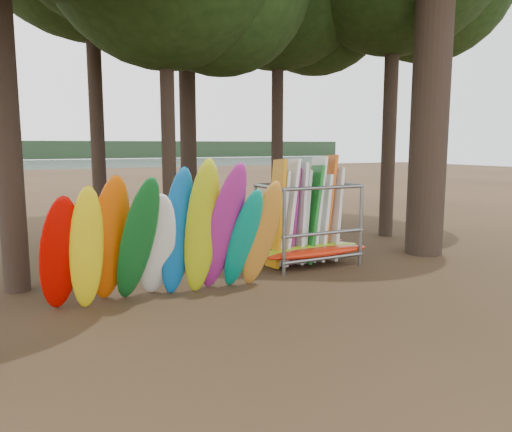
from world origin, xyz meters
name	(u,v)px	position (x,y,z in m)	size (l,w,h in m)	color
ground	(301,283)	(0.00, 0.00, 0.00)	(120.00, 120.00, 0.00)	#47331E
lake	(52,169)	(0.00, 60.00, 0.00)	(160.00, 160.00, 0.00)	gray
far_shore	(29,150)	(0.00, 110.00, 2.00)	(160.00, 4.00, 4.00)	black
kayak_row	(169,239)	(-3.09, 0.06, 1.29)	(4.88, 2.21, 3.05)	#DD0701
storage_rack	(307,226)	(1.15, 1.56, 1.02)	(3.06, 1.59, 2.91)	gray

